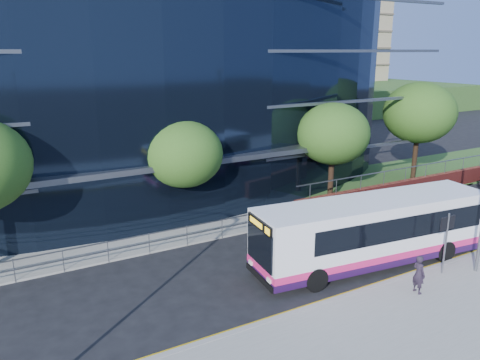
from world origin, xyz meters
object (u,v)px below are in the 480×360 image
tree_far_d (419,113)px  pedestrian (419,274)px  tree_far_b (184,154)px  tree_dist_e (280,89)px  tree_far_c (333,134)px  city_bus (375,230)px  tree_dist_f (358,86)px  street_sign (447,231)px

tree_far_d → pedestrian: bearing=-138.5°
tree_far_b → tree_dist_e: size_ratio=0.93×
tree_far_c → pedestrian: 12.74m
tree_far_c → city_bus: bearing=-117.5°
tree_dist_e → pedestrian: tree_dist_e is taller
tree_far_c → tree_far_d: (9.00, 1.00, 0.65)m
tree_dist_e → tree_dist_f: size_ratio=1.08×
tree_far_b → tree_far_d: tree_far_d is taller
tree_dist_e → tree_dist_f: (16.00, 2.00, -0.33)m
tree_dist_e → tree_dist_f: tree_dist_e is taller
tree_far_c → pedestrian: tree_far_c is taller
tree_far_d → tree_dist_f: 40.01m
tree_far_d → tree_far_b: bearing=-178.5°
pedestrian → street_sign: bearing=-70.3°
tree_dist_f → tree_dist_e: bearing=-172.9°
city_bus → tree_far_c: bearing=68.7°
city_bus → pedestrian: bearing=-94.8°
tree_far_c → city_bus: 9.61m
street_sign → tree_dist_f: size_ratio=0.46×
city_bus → tree_far_b: bearing=129.9°
tree_far_d → tree_dist_e: (8.00, 30.00, -0.65)m
tree_far_b → pedestrian: bearing=-66.2°
tree_far_b → tree_dist_f: (43.00, 32.50, 0.00)m
street_sign → tree_dist_e: size_ratio=0.43×
pedestrian → tree_dist_f: bearing=-36.1°
tree_dist_f → pedestrian: size_ratio=3.73×
tree_far_b → pedestrian: (5.16, -11.73, -3.25)m
tree_far_b → pedestrian: size_ratio=3.73×
street_sign → tree_dist_e: bearing=64.9°
tree_far_b → city_bus: (5.76, -8.64, -2.55)m
street_sign → tree_far_c: (2.50, 10.59, 2.39)m
street_sign → tree_dist_f: 56.25m
tree_far_c → tree_far_d: 9.08m
tree_dist_f → tree_far_b: bearing=-142.9°
city_bus → pedestrian: (-0.60, -3.09, -0.70)m
tree_far_b → tree_far_d: bearing=1.5°
tree_far_d → street_sign: bearing=-134.8°
street_sign → tree_far_b: 13.54m
tree_far_c → tree_far_d: tree_far_d is taller
street_sign → tree_dist_e: (19.50, 41.59, 2.39)m
tree_far_c → tree_dist_f: 46.67m
tree_far_b → tree_dist_f: bearing=37.1°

